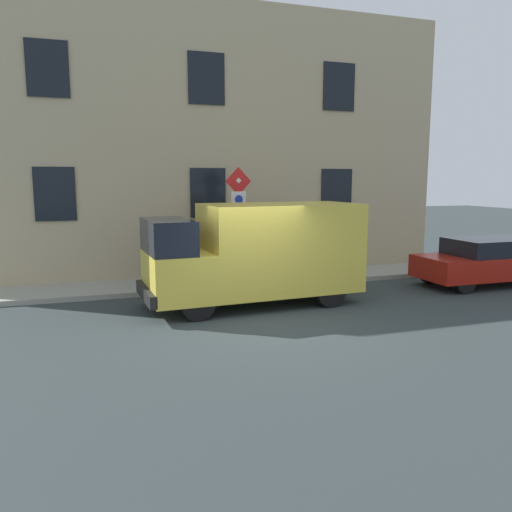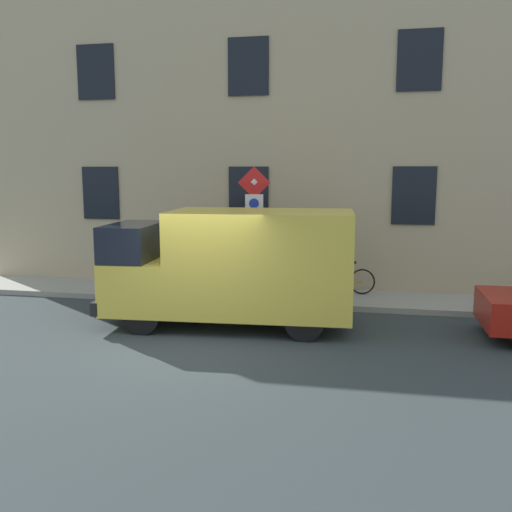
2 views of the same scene
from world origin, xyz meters
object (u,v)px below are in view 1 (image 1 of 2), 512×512
Objects in this scene: delivery_van at (258,252)px; bicycle_orange at (293,261)px; sign_post_stacked at (238,212)px; bicycle_green at (270,263)px; litter_bin at (230,268)px; pedestrian at (152,252)px; parked_hatchback at (486,260)px; bicycle_black at (246,264)px.

delivery_van is 3.17× the size of bicycle_orange.
sign_post_stacked reaches higher than bicycle_green.
bicycle_orange is at bearing -67.19° from litter_bin.
delivery_van is 3.16× the size of pedestrian.
bicycle_orange is at bearing -29.79° from parked_hatchback.
parked_hatchback is at bearing 177.75° from delivery_van.
parked_hatchback is 2.33× the size of bicycle_green.
bicycle_orange is at bearing -144.47° from pedestrian.
pedestrian reaches higher than bicycle_green.
pedestrian is at bearing -52.58° from delivery_van.
delivery_van is at bearing 178.14° from sign_post_stacked.
bicycle_orange is 2.51m from litter_bin.
litter_bin is (-0.97, 2.31, 0.08)m from bicycle_orange.
delivery_van is at bearing 73.15° from bicycle_black.
pedestrian is at bearing 2.76° from bicycle_black.
bicycle_black is (-0.00, 0.77, 0.00)m from bicycle_green.
pedestrian is 2.25m from litter_bin.
pedestrian is (-0.39, 2.90, 0.56)m from bicycle_black.
parked_hatchback is at bearing 143.08° from bicycle_orange.
pedestrian is (2.48, 9.41, 0.34)m from parked_hatchback.
sign_post_stacked is 2.43m from bicycle_green.
pedestrian is at bearing 72.72° from sign_post_stacked.
sign_post_stacked is 3.53× the size of litter_bin.
sign_post_stacked is at bearing 36.15° from bicycle_green.
parked_hatchback is 7.54m from litter_bin.
bicycle_orange is 1.00× the size of bicycle_black.
sign_post_stacked is 2.10m from bicycle_black.
bicycle_black is at bearing -27.03° from sign_post_stacked.
bicycle_orange is (3.02, -2.17, -0.82)m from delivery_van.
bicycle_green is (1.12, -1.34, -1.69)m from sign_post_stacked.
delivery_van is 6.04× the size of litter_bin.
litter_bin reaches higher than bicycle_green.
parked_hatchback is (-1.75, -7.08, -1.46)m from sign_post_stacked.
bicycle_green is at bearing -57.80° from litter_bin.
litter_bin is (-0.97, 1.54, 0.08)m from bicycle_green.
pedestrian is at bearing 2.41° from bicycle_green.
parked_hatchback is 7.12m from bicycle_black.
bicycle_black is (1.12, -0.57, -1.69)m from sign_post_stacked.
bicycle_orange and bicycle_green have the same top height.
bicycle_black is at bearing -141.79° from pedestrian.
bicycle_black is at bearing -3.73° from bicycle_green.
litter_bin is at bearing 54.71° from sign_post_stacked.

